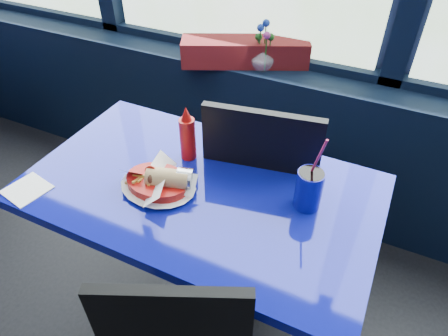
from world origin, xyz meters
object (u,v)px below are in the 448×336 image
chair_near_back (273,185)px  flower_vase (263,55)px  planter_box (245,52)px  food_basket (159,182)px  near_table (202,222)px  soda_cup (309,189)px  ketchup_bottle (188,136)px

chair_near_back → flower_vase: size_ratio=4.14×
planter_box → food_basket: bearing=-109.5°
near_table → chair_near_back: bearing=62.6°
food_basket → near_table: bearing=40.0°
chair_near_back → food_basket: (-0.28, -0.38, 0.22)m
flower_vase → soda_cup: 0.88m
flower_vase → ketchup_bottle: bearing=-91.2°
flower_vase → food_basket: 0.90m
near_table → soda_cup: soda_cup is taller
food_basket → ketchup_bottle: 0.21m
ketchup_bottle → soda_cup: bearing=-7.0°
chair_near_back → near_table: bearing=52.6°
food_basket → soda_cup: soda_cup is taller
ketchup_bottle → soda_cup: soda_cup is taller
chair_near_back → ketchup_bottle: (-0.28, -0.19, 0.28)m
planter_box → soda_cup: bearing=-79.2°
food_basket → chair_near_back: bearing=63.5°
planter_box → food_basket: planter_box is taller
near_table → planter_box: bearing=103.4°
chair_near_back → food_basket: size_ratio=3.81×
ketchup_bottle → chair_near_back: bearing=33.9°
planter_box → food_basket: size_ratio=2.39×
food_basket → ketchup_bottle: (0.00, 0.20, 0.06)m
chair_near_back → soda_cup: soda_cup is taller
chair_near_back → planter_box: bearing=-65.4°
chair_near_back → flower_vase: flower_vase is taller
chair_near_back → soda_cup: bearing=117.9°
ketchup_bottle → near_table: bearing=-48.1°
food_basket → ketchup_bottle: ketchup_bottle is taller
near_table → flower_vase: size_ratio=5.09×
planter_box → soda_cup: (0.56, -0.78, -0.04)m
planter_box → flower_vase: flower_vase is taller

